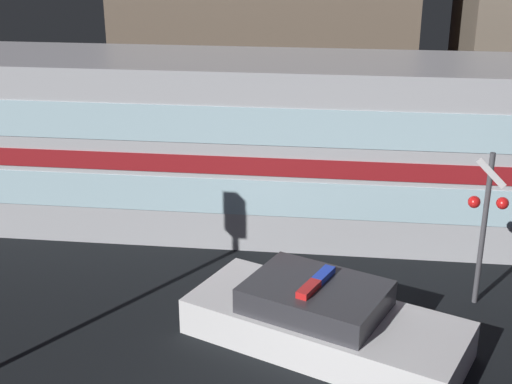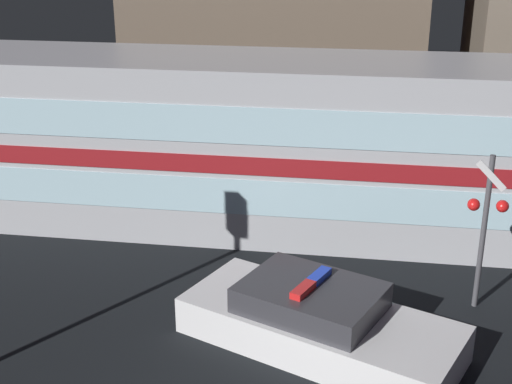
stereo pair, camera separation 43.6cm
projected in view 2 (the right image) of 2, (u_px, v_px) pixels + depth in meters
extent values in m
cube|color=#B7BABF|center=(209.00, 142.00, 16.84)|extent=(22.41, 3.10, 4.03)
cube|color=maroon|center=(194.00, 163.00, 15.41)|extent=(21.96, 0.03, 0.40)
cube|color=silver|center=(195.00, 194.00, 15.67)|extent=(21.29, 0.02, 0.81)
cube|color=silver|center=(192.00, 124.00, 15.08)|extent=(21.29, 0.02, 0.81)
cube|color=silver|center=(320.00, 329.00, 12.33)|extent=(5.18, 3.67, 0.67)
cube|color=#333338|center=(311.00, 298.00, 12.22)|extent=(2.79, 2.47, 0.45)
cube|color=red|center=(303.00, 290.00, 11.89)|extent=(0.41, 0.61, 0.12)
cube|color=blue|center=(319.00, 276.00, 12.35)|extent=(0.41, 0.61, 0.12)
cylinder|color=#4C4C51|center=(483.00, 233.00, 13.18)|extent=(0.10, 0.10, 3.05)
sphere|color=red|center=(474.00, 205.00, 12.89)|extent=(0.23, 0.23, 0.23)
sphere|color=red|center=(502.00, 206.00, 12.81)|extent=(0.23, 0.23, 0.23)
cube|color=white|center=(491.00, 176.00, 12.70)|extent=(0.58, 0.03, 0.58)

